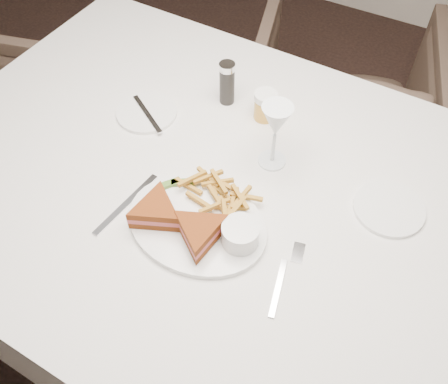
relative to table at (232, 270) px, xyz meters
name	(u,v)px	position (x,y,z in m)	size (l,w,h in m)	color
table	(232,270)	(0.00, 0.00, 0.00)	(1.60, 1.07, 0.75)	silver
chair_far	(340,101)	(0.01, 0.88, -0.03)	(0.68, 0.64, 0.70)	#46362B
table_setting	(219,188)	(-0.02, -0.04, 0.41)	(0.82, 0.63, 0.18)	white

